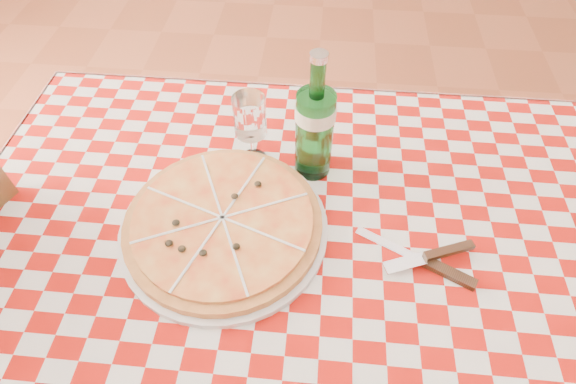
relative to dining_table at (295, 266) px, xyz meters
The scene contains 6 objects.
dining_table is the anchor object (origin of this frame).
tablecloth 0.09m from the dining_table, ahead, with size 1.30×0.90×0.01m, color #A7100A.
pizza_plate 0.18m from the dining_table, behind, with size 0.38×0.38×0.05m, color #BD803F, non-canonical shape.
water_bottle 0.30m from the dining_table, 83.70° to the left, with size 0.08×0.08×0.27m, color #1B6C26, non-canonical shape.
wine_glass 0.28m from the dining_table, 118.93° to the left, with size 0.06×0.06×0.16m, color white, non-canonical shape.
cutlery 0.25m from the dining_table, ahead, with size 0.24×0.20×0.03m, color silver, non-canonical shape.
Camera 1 is at (0.03, -0.45, 1.45)m, focal length 28.00 mm.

